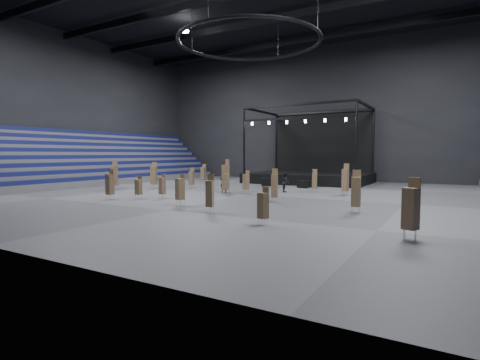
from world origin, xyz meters
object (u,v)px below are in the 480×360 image
Objects in this scene: chair_stack_1 at (192,177)px; chair_stack_4 at (246,181)px; chair_stack_6 at (139,187)px; man_center at (224,182)px; chair_stack_0 at (226,176)px; chair_stack_11 at (180,189)px; crew_member at (286,182)px; chair_stack_5 at (210,193)px; chair_stack_14 at (114,175)px; chair_stack_2 at (263,205)px; chair_stack_7 at (356,191)px; flight_case_left at (268,182)px; chair_stack_17 at (154,175)px; chair_stack_8 at (203,173)px; chair_stack_13 at (315,180)px; flight_case_mid at (303,184)px; chair_stack_9 at (411,208)px; chair_stack_15 at (345,179)px; flight_case_right at (312,184)px; chair_stack_12 at (110,184)px; chair_stack_10 at (274,185)px; chair_stack_16 at (226,181)px; chair_stack_3 at (162,185)px; stage at (311,171)px.

chair_stack_1 reaches higher than chair_stack_4.
chair_stack_6 is 7.89m from man_center.
chair_stack_0 is 9.32m from chair_stack_11.
chair_stack_5 is at bearing 160.93° from crew_member.
chair_stack_11 is 0.77× the size of chair_stack_14.
chair_stack_1 is at bearing -42.75° from man_center.
chair_stack_7 is (3.09, 6.11, 0.32)m from chair_stack_2.
flight_case_left is at bearing 25.83° from chair_stack_14.
chair_stack_17 is 1.40× the size of man_center.
chair_stack_4 is at bearing -40.08° from chair_stack_8.
flight_case_mid is at bearing 109.92° from chair_stack_13.
chair_stack_17 reaches higher than chair_stack_9.
flight_case_right is at bearing 137.90° from chair_stack_15.
chair_stack_12 is (-21.59, 3.27, -0.11)m from chair_stack_9.
flight_case_right is 0.58× the size of man_center.
chair_stack_10 reaches higher than chair_stack_16.
flight_case_left is 16.04m from chair_stack_14.
chair_stack_8 is 0.86× the size of chair_stack_17.
chair_stack_11 is 6.87m from chair_stack_12.
chair_stack_9 reaches higher than man_center.
chair_stack_13 is 8.33m from man_center.
chair_stack_2 is at bearing -154.08° from chair_stack_9.
chair_stack_9 reaches higher than crew_member.
chair_stack_2 is at bearing -43.78° from chair_stack_14.
chair_stack_3 is 0.91× the size of chair_stack_13.
stage is 10.41× the size of flight_case_left.
chair_stack_12 is 19.16m from chair_stack_15.
chair_stack_6 is 0.66× the size of chair_stack_17.
chair_stack_3 reaches higher than crew_member.
stage reaches higher than flight_case_left.
chair_stack_3 is at bearing -136.14° from chair_stack_16.
flight_case_left is 0.63× the size of chair_stack_13.
man_center reaches higher than chair_stack_2.
chair_stack_4 is 1.15× the size of chair_stack_6.
chair_stack_7 reaches higher than crew_member.
chair_stack_14 is 1.06× the size of chair_stack_17.
chair_stack_3 is at bearing -38.44° from chair_stack_14.
chair_stack_6 reaches higher than flight_case_right.
chair_stack_11 reaches higher than chair_stack_16.
chair_stack_15 is at bearing 38.15° from chair_stack_4.
crew_member reaches higher than flight_case_left.
chair_stack_14 is at bearing 175.76° from chair_stack_2.
chair_stack_4 is 0.96× the size of chair_stack_13.
flight_case_left is 19.21m from chair_stack_7.
chair_stack_14 reaches higher than chair_stack_13.
chair_stack_5 is at bearing -87.16° from flight_case_mid.
chair_stack_16 is (11.70, 1.81, -0.29)m from chair_stack_14.
flight_case_left is at bearing 114.71° from chair_stack_11.
chair_stack_10 is at bearing -105.79° from chair_stack_13.
flight_case_right is 11.49m from chair_stack_16.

